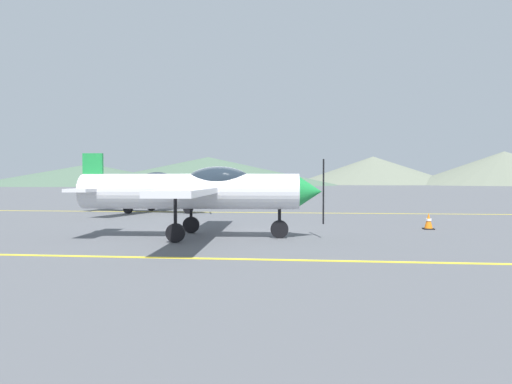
% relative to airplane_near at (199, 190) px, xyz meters
% --- Properties ---
extents(ground_plane, '(400.00, 400.00, 0.00)m').
position_rel_airplane_near_xyz_m(ground_plane, '(0.21, 1.21, -1.47)').
color(ground_plane, '#54565B').
extents(apron_line_near, '(80.00, 0.16, 0.01)m').
position_rel_airplane_near_xyz_m(apron_line_near, '(0.21, -3.45, -1.46)').
color(apron_line_near, yellow).
rests_on(apron_line_near, ground_plane).
extents(apron_line_far, '(80.00, 0.16, 0.01)m').
position_rel_airplane_near_xyz_m(apron_line_far, '(0.21, 10.08, -1.46)').
color(apron_line_far, yellow).
rests_on(apron_line_far, ground_plane).
extents(airplane_near, '(7.55, 8.69, 2.61)m').
position_rel_airplane_near_xyz_m(airplane_near, '(0.00, 0.00, 0.00)').
color(airplane_near, silver).
rests_on(airplane_near, ground_plane).
extents(airplane_mid, '(7.62, 8.66, 2.61)m').
position_rel_airplane_near_xyz_m(airplane_mid, '(-5.12, 9.61, 0.00)').
color(airplane_mid, silver).
rests_on(airplane_mid, ground_plane).
extents(traffic_cone_front, '(0.36, 0.36, 0.59)m').
position_rel_airplane_near_xyz_m(traffic_cone_front, '(7.69, 2.98, -1.18)').
color(traffic_cone_front, black).
rests_on(traffic_cone_front, ground_plane).
extents(hill_left, '(66.85, 66.85, 6.64)m').
position_rel_airplane_near_xyz_m(hill_left, '(-61.85, 115.47, 1.85)').
color(hill_left, '#4C6651').
rests_on(hill_left, ground_plane).
extents(hill_centerleft, '(85.24, 85.24, 9.22)m').
position_rel_airplane_near_xyz_m(hill_centerleft, '(-26.91, 127.17, 3.14)').
color(hill_centerleft, '#4C6651').
rests_on(hill_centerleft, ground_plane).
extents(hill_centerright, '(59.88, 59.88, 10.34)m').
position_rel_airplane_near_xyz_m(hill_centerright, '(30.50, 150.58, 3.70)').
color(hill_centerright, slate).
rests_on(hill_centerright, ground_plane).
extents(hill_right, '(60.48, 60.48, 10.95)m').
position_rel_airplane_near_xyz_m(hill_right, '(69.64, 134.50, 4.01)').
color(hill_right, slate).
rests_on(hill_right, ground_plane).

